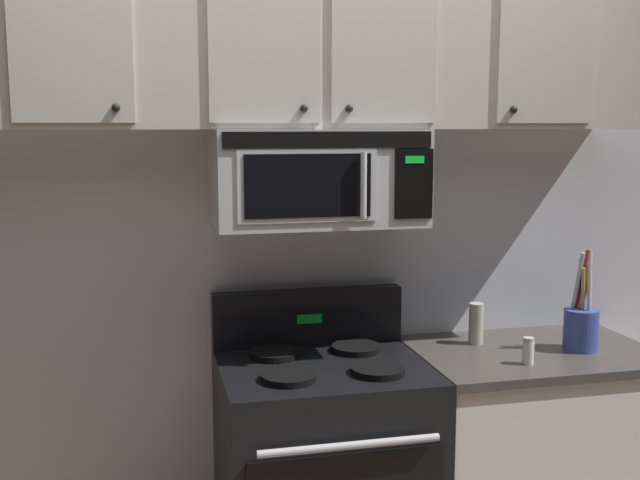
{
  "coord_description": "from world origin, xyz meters",
  "views": [
    {
      "loc": [
        -0.63,
        -2.21,
        1.76
      ],
      "look_at": [
        0.0,
        0.49,
        1.35
      ],
      "focal_mm": 43.26,
      "sensor_mm": 36.0,
      "label": 1
    }
  ],
  "objects_px": {
    "salt_shaker": "(528,351)",
    "pepper_mill": "(476,324)",
    "over_range_microwave": "(317,177)",
    "utensil_crock_blue": "(581,325)",
    "stove_range": "(324,476)"
  },
  "relations": [
    {
      "from": "salt_shaker",
      "to": "pepper_mill",
      "type": "height_order",
      "value": "pepper_mill"
    },
    {
      "from": "over_range_microwave",
      "to": "pepper_mill",
      "type": "relative_size",
      "value": 4.61
    },
    {
      "from": "utensil_crock_blue",
      "to": "pepper_mill",
      "type": "xyz_separation_m",
      "value": [
        -0.36,
        0.17,
        -0.02
      ]
    },
    {
      "from": "over_range_microwave",
      "to": "utensil_crock_blue",
      "type": "relative_size",
      "value": 1.92
    },
    {
      "from": "salt_shaker",
      "to": "pepper_mill",
      "type": "distance_m",
      "value": 0.3
    },
    {
      "from": "over_range_microwave",
      "to": "salt_shaker",
      "type": "distance_m",
      "value": 1.0
    },
    {
      "from": "stove_range",
      "to": "utensil_crock_blue",
      "type": "height_order",
      "value": "utensil_crock_blue"
    },
    {
      "from": "over_range_microwave",
      "to": "utensil_crock_blue",
      "type": "xyz_separation_m",
      "value": [
        1.01,
        -0.16,
        -0.57
      ]
    },
    {
      "from": "over_range_microwave",
      "to": "pepper_mill",
      "type": "distance_m",
      "value": 0.88
    },
    {
      "from": "utensil_crock_blue",
      "to": "stove_range",
      "type": "bearing_deg",
      "value": 177.44
    },
    {
      "from": "utensil_crock_blue",
      "to": "salt_shaker",
      "type": "relative_size",
      "value": 3.95
    },
    {
      "from": "salt_shaker",
      "to": "pepper_mill",
      "type": "xyz_separation_m",
      "value": [
        -0.07,
        0.29,
        0.03
      ]
    },
    {
      "from": "stove_range",
      "to": "salt_shaker",
      "type": "bearing_deg",
      "value": -12.88
    },
    {
      "from": "pepper_mill",
      "to": "over_range_microwave",
      "type": "bearing_deg",
      "value": -179.16
    },
    {
      "from": "stove_range",
      "to": "pepper_mill",
      "type": "height_order",
      "value": "stove_range"
    }
  ]
}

